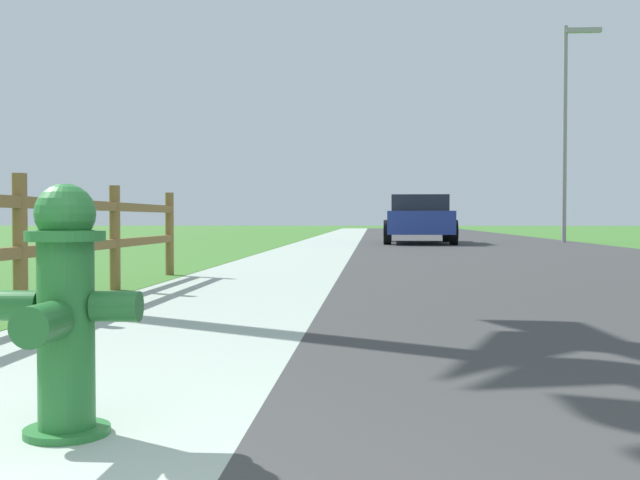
{
  "coord_description": "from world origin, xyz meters",
  "views": [
    {
      "loc": [
        0.44,
        -0.87,
        0.74
      ],
      "look_at": [
        -0.37,
        10.83,
        0.42
      ],
      "focal_mm": 43.14,
      "sensor_mm": 36.0,
      "label": 1
    }
  ],
  "objects": [
    {
      "name": "rail_fence",
      "position": [
        -2.22,
        4.74,
        0.63
      ],
      "size": [
        0.11,
        8.63,
        1.09
      ],
      "color": "brown",
      "rests_on": "ground"
    },
    {
      "name": "grass_verge",
      "position": [
        -4.5,
        27.0,
        0.01
      ],
      "size": [
        5.0,
        66.0,
        0.0
      ],
      "primitive_type": "cube",
      "color": "#3D742C",
      "rests_on": "ground"
    },
    {
      "name": "street_lamp",
      "position": [
        6.58,
        23.94,
        4.02
      ],
      "size": [
        1.17,
        0.2,
        6.83
      ],
      "color": "gray",
      "rests_on": "ground"
    },
    {
      "name": "parked_suv_blue",
      "position": [
        1.84,
        22.89,
        0.76
      ],
      "size": [
        2.22,
        5.03,
        1.46
      ],
      "color": "navy",
      "rests_on": "ground"
    },
    {
      "name": "curb_concrete",
      "position": [
        -3.0,
        27.0,
        0.0
      ],
      "size": [
        6.0,
        66.0,
        0.01
      ],
      "primitive_type": "cube",
      "color": "#A1B0A2",
      "rests_on": "ground"
    },
    {
      "name": "road_asphalt",
      "position": [
        3.5,
        27.0,
        0.0
      ],
      "size": [
        7.0,
        66.0,
        0.01
      ],
      "primitive_type": "cube",
      "color": "#373737",
      "rests_on": "ground"
    },
    {
      "name": "ground_plane",
      "position": [
        0.0,
        25.0,
        0.0
      ],
      "size": [
        120.0,
        120.0,
        0.0
      ],
      "primitive_type": "plane",
      "color": "#3D742C"
    },
    {
      "name": "fire_hydrant",
      "position": [
        -0.61,
        1.65,
        0.44
      ],
      "size": [
        0.51,
        0.43,
        0.86
      ],
      "color": "#287233",
      "rests_on": "ground"
    }
  ]
}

